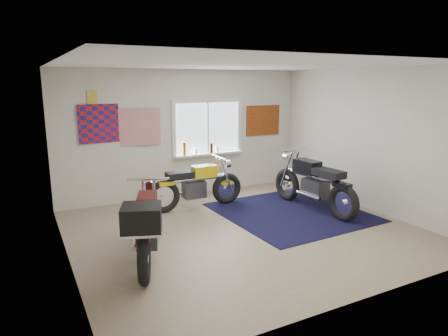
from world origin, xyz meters
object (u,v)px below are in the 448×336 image
navy_rug (291,212)px  yellow_triumph (196,186)px  black_chrome_bike (314,185)px  maroon_tourer (146,226)px

navy_rug → yellow_triumph: yellow_triumph is taller
yellow_triumph → black_chrome_bike: bearing=-29.6°
black_chrome_bike → maroon_tourer: 3.65m
navy_rug → maroon_tourer: size_ratio=1.28×
maroon_tourer → yellow_triumph: bearing=-18.3°
yellow_triumph → black_chrome_bike: black_chrome_bike is taller
yellow_triumph → maroon_tourer: size_ratio=0.97×
navy_rug → yellow_triumph: (-1.49, 1.10, 0.43)m
yellow_triumph → black_chrome_bike: size_ratio=0.90×
navy_rug → black_chrome_bike: black_chrome_bike is taller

